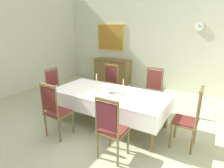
{
  "coord_description": "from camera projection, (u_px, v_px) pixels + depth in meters",
  "views": [
    {
      "loc": [
        1.98,
        -3.02,
        2.13
      ],
      "look_at": [
        0.08,
        0.16,
        0.96
      ],
      "focal_mm": 29.69,
      "sensor_mm": 36.0,
      "label": 1
    }
  ],
  "objects": [
    {
      "name": "spoon_secondary",
      "position": [
        107.0,
        100.0,
        3.55
      ],
      "size": [
        0.03,
        0.18,
        0.01
      ],
      "rotation": [
        0.0,
        0.0,
        0.02
      ],
      "color": "gold",
      "rests_on": "tablecloth"
    },
    {
      "name": "candlestick_west",
      "position": [
        97.0,
        83.0,
        4.12
      ],
      "size": [
        0.07,
        0.07,
        0.37
      ],
      "color": "gold",
      "rests_on": "tablecloth"
    },
    {
      "name": "bowl_near_left",
      "position": [
        112.0,
        101.0,
        3.49
      ],
      "size": [
        0.2,
        0.2,
        0.04
      ],
      "color": "white",
      "rests_on": "tablecloth"
    },
    {
      "name": "bowl_near_right",
      "position": [
        101.0,
        99.0,
        3.58
      ],
      "size": [
        0.16,
        0.16,
        0.03
      ],
      "color": "white",
      "rests_on": "tablecloth"
    },
    {
      "name": "candlestick_east",
      "position": [
        123.0,
        89.0,
        3.8
      ],
      "size": [
        0.07,
        0.07,
        0.34
      ],
      "color": "gold",
      "rests_on": "tablecloth"
    },
    {
      "name": "tablecloth",
      "position": [
        109.0,
        96.0,
        4.03
      ],
      "size": [
        2.51,
        1.16,
        0.34
      ],
      "color": "white",
      "rests_on": "dining_table"
    },
    {
      "name": "spoon_primary",
      "position": [
        119.0,
        103.0,
        3.45
      ],
      "size": [
        0.05,
        0.18,
        0.01
      ],
      "rotation": [
        0.0,
        0.0,
        -0.18
      ],
      "color": "gold",
      "rests_on": "tablecloth"
    },
    {
      "name": "chair_north_a",
      "position": [
        109.0,
        84.0,
        5.16
      ],
      "size": [
        0.44,
        0.42,
        1.11
      ],
      "rotation": [
        0.0,
        0.0,
        3.14
      ],
      "color": "brown",
      "rests_on": "ground"
    },
    {
      "name": "ground",
      "position": [
        105.0,
        127.0,
        4.09
      ],
      "size": [
        7.3,
        6.49,
        0.04
      ],
      "primitive_type": "cube",
      "color": "#AFB28E"
    },
    {
      "name": "framed_painting",
      "position": [
        111.0,
        37.0,
        7.1
      ],
      "size": [
        1.17,
        0.05,
        1.0
      ],
      "color": "#D1B251"
    },
    {
      "name": "soup_tureen",
      "position": [
        110.0,
        88.0,
        3.96
      ],
      "size": [
        0.27,
        0.27,
        0.22
      ],
      "color": "white",
      "rests_on": "tablecloth"
    },
    {
      "name": "back_wall",
      "position": [
        158.0,
        36.0,
        6.22
      ],
      "size": [
        7.3,
        0.08,
        3.6
      ],
      "primitive_type": "cube",
      "color": "beige",
      "rests_on": "ground"
    },
    {
      "name": "chair_head_west",
      "position": [
        56.0,
        88.0,
        4.87
      ],
      "size": [
        0.42,
        0.44,
        1.07
      ],
      "rotation": [
        0.0,
        0.0,
        -1.57
      ],
      "color": "brown",
      "rests_on": "ground"
    },
    {
      "name": "chair_south_a",
      "position": [
        55.0,
        110.0,
        3.57
      ],
      "size": [
        0.44,
        0.42,
        1.13
      ],
      "color": "brown",
      "rests_on": "ground"
    },
    {
      "name": "chair_south_b",
      "position": [
        111.0,
        128.0,
        2.95
      ],
      "size": [
        0.44,
        0.42,
        1.11
      ],
      "color": "brown",
      "rests_on": "ground"
    },
    {
      "name": "mounted_clock",
      "position": [
        199.0,
        27.0,
        5.46
      ],
      "size": [
        0.3,
        0.06,
        0.3
      ],
      "color": "#D1B251"
    },
    {
      "name": "chair_north_b",
      "position": [
        152.0,
        91.0,
        4.54
      ],
      "size": [
        0.44,
        0.42,
        1.16
      ],
      "rotation": [
        0.0,
        0.0,
        3.14
      ],
      "color": "brown",
      "rests_on": "ground"
    },
    {
      "name": "chair_head_east",
      "position": [
        190.0,
        118.0,
        3.24
      ],
      "size": [
        0.42,
        0.44,
        1.15
      ],
      "rotation": [
        0.0,
        0.0,
        1.57
      ],
      "color": "brown",
      "rests_on": "ground"
    },
    {
      "name": "sideboard",
      "position": [
        112.0,
        71.0,
        7.16
      ],
      "size": [
        1.44,
        0.48,
        0.9
      ],
      "rotation": [
        0.0,
        0.0,
        3.14
      ],
      "color": "brown",
      "rests_on": "ground"
    },
    {
      "name": "dining_table",
      "position": [
        109.0,
        95.0,
        4.03
      ],
      "size": [
        2.49,
        1.14,
        0.75
      ],
      "color": "brown",
      "rests_on": "ground"
    }
  ]
}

